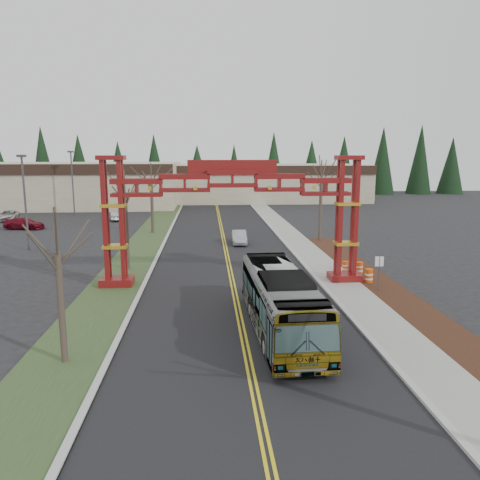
{
  "coord_description": "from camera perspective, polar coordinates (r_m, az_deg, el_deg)",
  "views": [
    {
      "loc": [
        -1.73,
        -13.73,
        8.95
      ],
      "look_at": [
        0.16,
        12.96,
        4.05
      ],
      "focal_mm": 35.0,
      "sensor_mm": 36.0,
      "label": 1
    }
  ],
  "objects": [
    {
      "name": "ground",
      "position": [
        16.48,
        2.84,
        -22.53
      ],
      "size": [
        200.0,
        200.0,
        0.0
      ],
      "primitive_type": "plane",
      "color": "black",
      "rests_on": "ground"
    },
    {
      "name": "road",
      "position": [
        39.79,
        -1.46,
        -2.61
      ],
      "size": [
        12.0,
        110.0,
        0.02
      ],
      "primitive_type": "cube",
      "color": "black",
      "rests_on": "ground"
    },
    {
      "name": "lane_line_left",
      "position": [
        39.78,
        -1.64,
        -2.59
      ],
      "size": [
        0.12,
        100.0,
        0.01
      ],
      "primitive_type": "cube",
      "color": "gold",
      "rests_on": "road"
    },
    {
      "name": "lane_line_right",
      "position": [
        39.79,
        -1.29,
        -2.59
      ],
      "size": [
        0.12,
        100.0,
        0.01
      ],
      "primitive_type": "cube",
      "color": "gold",
      "rests_on": "road"
    },
    {
      "name": "curb_right",
      "position": [
        40.51,
        7.27,
        -2.36
      ],
      "size": [
        0.3,
        110.0,
        0.15
      ],
      "primitive_type": "cube",
      "color": "#AFAFAA",
      "rests_on": "ground"
    },
    {
      "name": "sidewalk_right",
      "position": [
        40.81,
        9.26,
        -2.32
      ],
      "size": [
        2.6,
        110.0,
        0.14
      ],
      "primitive_type": "cube",
      "color": "gray",
      "rests_on": "ground"
    },
    {
      "name": "landscape_strip",
      "position": [
        28.01,
        21.68,
        -8.89
      ],
      "size": [
        2.6,
        50.0,
        0.12
      ],
      "primitive_type": "cube",
      "color": "black",
      "rests_on": "ground"
    },
    {
      "name": "grass_median",
      "position": [
        40.23,
        -12.94,
        -2.69
      ],
      "size": [
        4.0,
        110.0,
        0.08
      ],
      "primitive_type": "cube",
      "color": "#2F4422",
      "rests_on": "ground"
    },
    {
      "name": "curb_left",
      "position": [
        39.98,
        -10.31,
        -2.62
      ],
      "size": [
        0.3,
        110.0,
        0.15
      ],
      "primitive_type": "cube",
      "color": "#AFAFAA",
      "rests_on": "ground"
    },
    {
      "name": "gateway_arch",
      "position": [
        31.91,
        -0.94,
        5.04
      ],
      "size": [
        18.2,
        1.6,
        8.9
      ],
      "color": "maroon",
      "rests_on": "ground"
    },
    {
      "name": "retail_building_west",
      "position": [
        90.38,
        -22.42,
        6.31
      ],
      "size": [
        46.0,
        22.3,
        7.5
      ],
      "color": "tan",
      "rests_on": "ground"
    },
    {
      "name": "retail_building_east",
      "position": [
        94.57,
        3.09,
        7.07
      ],
      "size": [
        38.0,
        20.3,
        7.0
      ],
      "color": "tan",
      "rests_on": "ground"
    },
    {
      "name": "conifer_treeline",
      "position": [
        105.78,
        -3.02,
        9.03
      ],
      "size": [
        116.1,
        5.6,
        13.0
      ],
      "color": "black",
      "rests_on": "ground"
    },
    {
      "name": "transit_bus",
      "position": [
        24.04,
        4.96,
        -7.47
      ],
      "size": [
        3.05,
        11.56,
        3.2
      ],
      "primitive_type": "imported",
      "rotation": [
        0.0,
        0.0,
        0.03
      ],
      "color": "#979A9E",
      "rests_on": "ground"
    },
    {
      "name": "silver_sedan",
      "position": [
        47.52,
        -0.1,
        0.34
      ],
      "size": [
        1.48,
        4.09,
        1.34
      ],
      "primitive_type": "imported",
      "rotation": [
        0.0,
        0.0,
        -0.01
      ],
      "color": "#A5A8AD",
      "rests_on": "ground"
    },
    {
      "name": "parked_car_mid_a",
      "position": [
        62.64,
        -24.81,
        1.85
      ],
      "size": [
        5.09,
        2.72,
        1.4
      ],
      "primitive_type": "imported",
      "rotation": [
        0.0,
        0.0,
        1.41
      ],
      "color": "maroon",
      "rests_on": "ground"
    },
    {
      "name": "parked_car_far_a",
      "position": [
        66.56,
        -14.97,
        2.82
      ],
      "size": [
        2.18,
        3.9,
        1.22
      ],
      "primitive_type": "imported",
      "rotation": [
        0.0,
        0.0,
        3.4
      ],
      "color": "#AEB2B6",
      "rests_on": "ground"
    },
    {
      "name": "parked_car_far_b",
      "position": [
        71.92,
        -26.4,
        2.69
      ],
      "size": [
        3.2,
        5.27,
        1.37
      ],
      "primitive_type": "imported",
      "rotation": [
        0.0,
        0.0,
        0.2
      ],
      "color": "silver",
      "rests_on": "ground"
    },
    {
      "name": "bare_tree_median_near",
      "position": [
        20.97,
        -21.38,
        -1.5
      ],
      "size": [
        2.89,
        2.89,
        6.83
      ],
      "color": "#382D26",
      "rests_on": "ground"
    },
    {
      "name": "bare_tree_median_mid",
      "position": [
        37.11,
        -13.83,
        5.17
      ],
      "size": [
        2.98,
        2.98,
        7.78
      ],
      "color": "#382D26",
      "rests_on": "ground"
    },
    {
      "name": "bare_tree_median_far",
      "position": [
        54.31,
        -10.76,
        6.75
      ],
      "size": [
        3.52,
        3.52,
        8.04
      ],
      "color": "#382D26",
      "rests_on": "ground"
    },
    {
      "name": "bare_tree_right_far",
      "position": [
        48.99,
        9.88,
        7.09
      ],
      "size": [
        3.19,
        3.19,
        8.42
      ],
      "color": "#382D26",
      "rests_on": "ground"
    },
    {
      "name": "light_pole_near",
      "position": [
        48.36,
        -24.77,
        4.95
      ],
      "size": [
        0.78,
        0.39,
        8.95
      ],
      "color": "#3F3F44",
      "rests_on": "ground"
    },
    {
      "name": "light_pole_far",
      "position": [
        74.57,
        -19.77,
        7.11
      ],
      "size": [
        0.82,
        0.41,
        9.49
      ],
      "color": "#3F3F44",
      "rests_on": "ground"
    },
    {
      "name": "street_sign",
      "position": [
        31.94,
        16.6,
        -3.13
      ],
      "size": [
        0.55,
        0.1,
        2.41
      ],
      "color": "#3F3F44",
      "rests_on": "ground"
    },
    {
      "name": "barrel_south",
      "position": [
        34.11,
        15.42,
        -4.29
      ],
      "size": [
        0.58,
        0.58,
        1.07
      ],
      "color": "#D44D0B",
      "rests_on": "ground"
    },
    {
      "name": "barrel_mid",
      "position": [
        36.47,
        14.35,
        -3.38
      ],
      "size": [
        0.52,
        0.52,
        0.97
      ],
      "color": "#D44D0B",
      "rests_on": "ground"
    },
    {
      "name": "barrel_north",
      "position": [
        36.85,
        12.72,
        -3.23
      ],
      "size": [
        0.48,
        0.48,
        0.89
      ],
      "color": "#D44D0B",
      "rests_on": "ground"
    }
  ]
}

